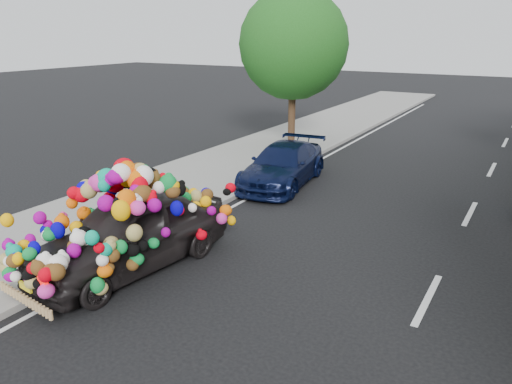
{
  "coord_description": "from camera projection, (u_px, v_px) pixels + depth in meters",
  "views": [
    {
      "loc": [
        4.9,
        -8.25,
        4.51
      ],
      "look_at": [
        -0.19,
        0.5,
        1.23
      ],
      "focal_mm": 35.0,
      "sensor_mm": 36.0,
      "label": 1
    }
  ],
  "objects": [
    {
      "name": "plush_art_car",
      "position": [
        128.0,
        217.0,
        9.67
      ],
      "size": [
        2.66,
        4.71,
        2.1
      ],
      "rotation": [
        0.0,
        0.0,
        -0.14
      ],
      "color": "black",
      "rests_on": "ground"
    },
    {
      "name": "sidewalk",
      "position": [
        105.0,
        216.0,
        12.56
      ],
      "size": [
        4.0,
        60.0,
        0.12
      ],
      "primitive_type": "cube",
      "color": "gray",
      "rests_on": "ground"
    },
    {
      "name": "tree_near_sidewalk",
      "position": [
        293.0,
        44.0,
        18.91
      ],
      "size": [
        4.2,
        4.2,
        6.13
      ],
      "color": "#332114",
      "rests_on": "ground"
    },
    {
      "name": "navy_sedan",
      "position": [
        283.0,
        165.0,
        15.21
      ],
      "size": [
        2.19,
        4.39,
        1.22
      ],
      "primitive_type": "imported",
      "rotation": [
        0.0,
        0.0,
        0.12
      ],
      "color": "black",
      "rests_on": "ground"
    },
    {
      "name": "ground",
      "position": [
        252.0,
        255.0,
        10.52
      ],
      "size": [
        100.0,
        100.0,
        0.0
      ],
      "primitive_type": "plane",
      "color": "black",
      "rests_on": "ground"
    },
    {
      "name": "kerb",
      "position": [
        166.0,
        231.0,
        11.62
      ],
      "size": [
        0.15,
        60.0,
        0.13
      ],
      "primitive_type": "cube",
      "color": "gray",
      "rests_on": "ground"
    },
    {
      "name": "lane_markings",
      "position": [
        428.0,
        299.0,
        8.79
      ],
      "size": [
        6.0,
        50.0,
        0.01
      ],
      "primitive_type": null,
      "color": "silver",
      "rests_on": "ground"
    }
  ]
}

